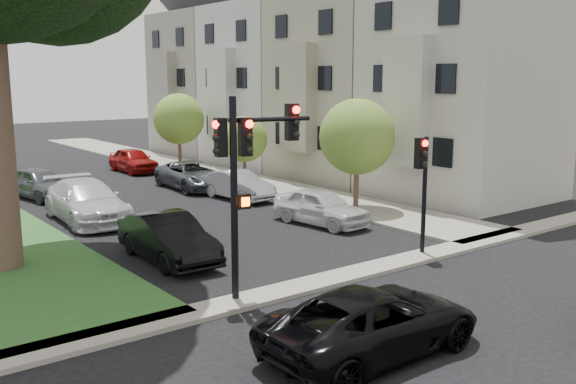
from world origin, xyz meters
TOP-DOWN VIEW (x-y plane):
  - ground at (0.00, 0.00)m, footprint 140.00×140.00m
  - sidewalk_right at (6.75, 24.00)m, footprint 3.50×44.00m
  - sidewalk_cross at (0.00, 2.00)m, footprint 60.00×1.00m
  - house_a at (12.45, 8.00)m, footprint 7.70×7.55m
  - house_b at (12.45, 15.50)m, footprint 7.70×7.55m
  - house_c at (12.45, 23.00)m, footprint 7.70×7.55m
  - house_d at (12.45, 30.50)m, footprint 7.70×7.55m
  - small_tree_a at (6.20, 8.42)m, footprint 3.14×3.14m
  - small_tree_b at (6.20, 16.83)m, footprint 2.39×2.39m
  - small_tree_c at (6.20, 23.93)m, footprint 3.07×3.07m
  - traffic_signal_main at (-3.40, 2.23)m, footprint 2.52×0.72m
  - traffic_signal_secondary at (3.08, 2.19)m, footprint 0.49×0.40m
  - car_cross_near at (-3.21, -2.04)m, footprint 4.99×2.36m
  - car_parked_0 at (3.46, 7.45)m, footprint 2.12×4.24m
  - car_parked_1 at (3.75, 13.70)m, footprint 1.79×4.12m
  - car_parked_2 at (3.45, 17.42)m, footprint 2.53×5.08m
  - car_parked_3 at (3.47, 24.60)m, footprint 1.72×4.21m
  - car_parked_5 at (-3.45, 6.52)m, footprint 1.66×4.47m
  - car_parked_6 at (-3.44, 13.45)m, footprint 2.49×5.57m
  - car_parked_7 at (-3.44, 19.41)m, footprint 2.47×4.51m

SIDE VIEW (x-z plane):
  - ground at x=0.00m, z-range 0.00..0.00m
  - sidewalk_right at x=6.75m, z-range 0.00..0.12m
  - sidewalk_cross at x=0.00m, z-range 0.00..0.12m
  - car_parked_1 at x=3.75m, z-range 0.00..1.32m
  - car_cross_near at x=-3.21m, z-range 0.00..1.38m
  - car_parked_2 at x=3.45m, z-range 0.00..1.38m
  - car_parked_0 at x=3.46m, z-range 0.00..1.39m
  - car_parked_3 at x=3.47m, z-range 0.00..1.43m
  - car_parked_7 at x=-3.44m, z-range 0.00..1.45m
  - car_parked_5 at x=-3.45m, z-range 0.00..1.46m
  - car_parked_6 at x=-3.44m, z-range 0.00..1.59m
  - small_tree_b at x=6.20m, z-range 0.59..4.18m
  - traffic_signal_secondary at x=3.08m, z-range 0.75..4.52m
  - small_tree_c at x=6.20m, z-range 0.76..5.36m
  - small_tree_a at x=6.20m, z-range 0.78..5.49m
  - traffic_signal_main at x=-3.40m, z-range 0.97..6.11m
  - house_a at x=12.45m, z-range -1.05..14.92m
  - house_b at x=12.45m, z-range -1.05..14.92m
  - house_c at x=12.45m, z-range -1.05..14.92m
  - house_d at x=12.45m, z-range -1.05..14.92m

